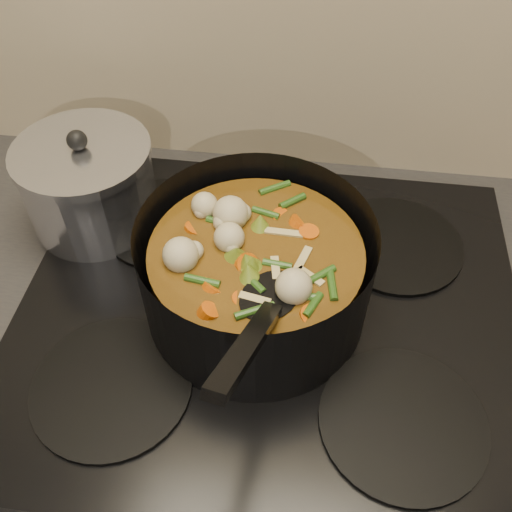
# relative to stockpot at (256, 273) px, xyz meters

# --- Properties ---
(counter) EXTENTS (2.64, 0.64, 0.91)m
(counter) POSITION_rel_stockpot_xyz_m (0.02, -0.00, -0.54)
(counter) COLOR brown
(counter) RESTS_ON ground
(stovetop) EXTENTS (0.62, 0.54, 0.03)m
(stovetop) POSITION_rel_stockpot_xyz_m (0.02, -0.00, -0.07)
(stovetop) COLOR black
(stovetop) RESTS_ON counter
(stockpot) EXTENTS (0.35, 0.41, 0.20)m
(stockpot) POSITION_rel_stockpot_xyz_m (0.00, 0.00, 0.00)
(stockpot) COLOR black
(stockpot) RESTS_ON stovetop
(saucepan) EXTENTS (0.18, 0.18, 0.15)m
(saucepan) POSITION_rel_stockpot_xyz_m (-0.24, 0.13, -0.00)
(saucepan) COLOR silver
(saucepan) RESTS_ON stovetop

